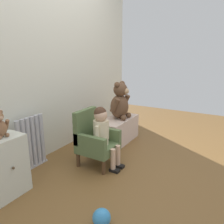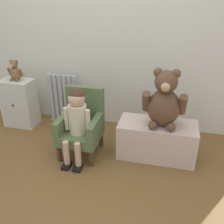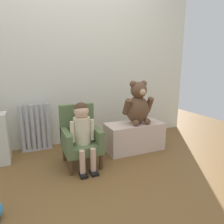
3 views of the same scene
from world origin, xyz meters
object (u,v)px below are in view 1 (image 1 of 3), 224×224
at_px(child_armchair, 95,140).
at_px(child_figure, 102,129).
at_px(small_dresser, 4,167).
at_px(radiator, 31,143).
at_px(large_teddy_bear, 120,102).
at_px(toy_ball, 102,218).
at_px(low_bench, 118,130).

bearing_deg(child_armchair, child_figure, -90.00).
relative_size(small_dresser, child_armchair, 0.87).
height_order(radiator, large_teddy_bear, large_teddy_bear).
relative_size(radiator, child_figure, 0.85).
relative_size(radiator, large_teddy_bear, 1.11).
height_order(small_dresser, child_figure, child_figure).
relative_size(child_figure, toy_ball, 4.98).
height_order(child_figure, low_bench, child_figure).
relative_size(radiator, small_dresser, 1.06).
bearing_deg(radiator, child_armchair, -52.35).
bearing_deg(radiator, toy_ball, -107.15).
relative_size(child_figure, large_teddy_bear, 1.31).
distance_m(radiator, large_teddy_bear, 1.32).
xyz_separation_m(child_armchair, low_bench, (0.72, 0.09, -0.12)).
bearing_deg(radiator, low_bench, -22.10).
height_order(child_armchair, child_figure, child_figure).
distance_m(radiator, small_dresser, 0.51).
distance_m(small_dresser, toy_ball, 0.99).
bearing_deg(child_armchair, radiator, 127.65).
xyz_separation_m(small_dresser, toy_ball, (0.11, -0.96, -0.21)).
relative_size(radiator, low_bench, 0.82).
distance_m(low_bench, toy_ball, 1.66).
bearing_deg(low_bench, child_armchair, -172.93).
bearing_deg(child_figure, toy_ball, -148.15).
distance_m(child_figure, toy_ball, 1.00).
bearing_deg(low_bench, large_teddy_bear, -20.35).
bearing_deg(large_teddy_bear, child_figure, -166.33).
height_order(small_dresser, toy_ball, small_dresser).
xyz_separation_m(radiator, toy_ball, (-0.36, -1.16, -0.23)).
distance_m(radiator, child_armchair, 0.71).
height_order(radiator, small_dresser, radiator).
distance_m(radiator, low_bench, 1.25).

